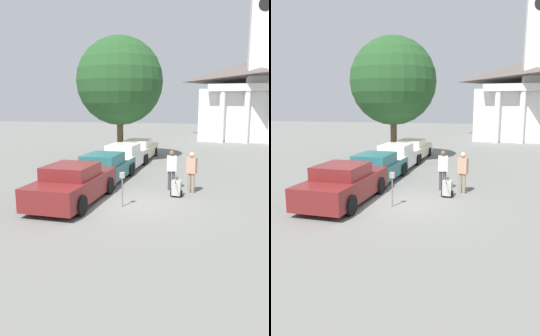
% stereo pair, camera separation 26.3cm
% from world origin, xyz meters
% --- Properties ---
extents(ground_plane, '(120.00, 120.00, 0.00)m').
position_xyz_m(ground_plane, '(0.00, 0.00, 0.00)').
color(ground_plane, slate).
extents(parked_car_maroon, '(2.13, 4.77, 1.52)m').
position_xyz_m(parked_car_maroon, '(-2.22, -0.25, 0.72)').
color(parked_car_maroon, maroon).
rests_on(parked_car_maroon, ground_plane).
extents(parked_car_teal, '(2.03, 5.17, 1.42)m').
position_xyz_m(parked_car_teal, '(-2.22, 3.35, 0.66)').
color(parked_car_teal, '#23666B').
rests_on(parked_car_teal, ground_plane).
extents(parked_car_white, '(2.02, 4.95, 1.50)m').
position_xyz_m(parked_car_white, '(-2.22, 6.91, 0.69)').
color(parked_car_white, silver).
rests_on(parked_car_white, ground_plane).
extents(parked_car_cream, '(2.02, 5.27, 1.39)m').
position_xyz_m(parked_car_cream, '(-2.22, 10.73, 0.65)').
color(parked_car_cream, beige).
rests_on(parked_car_cream, ground_plane).
extents(parking_meter, '(0.18, 0.09, 1.32)m').
position_xyz_m(parking_meter, '(-0.20, -0.39, 0.92)').
color(parking_meter, slate).
rests_on(parking_meter, ground_plane).
extents(person_worker, '(0.46, 0.31, 1.79)m').
position_xyz_m(person_worker, '(1.22, 2.54, 1.02)').
color(person_worker, '#3F3F47').
rests_on(person_worker, ground_plane).
extents(person_supervisor, '(0.47, 0.34, 1.79)m').
position_xyz_m(person_supervisor, '(2.12, 2.24, 1.02)').
color(person_supervisor, gray).
rests_on(person_supervisor, ground_plane).
extents(equipment_cart, '(0.48, 0.99, 1.00)m').
position_xyz_m(equipment_cart, '(1.58, 1.50, 0.39)').
color(equipment_cart, '#B2B2AD').
rests_on(equipment_cart, ground_plane).
extents(church, '(12.16, 16.77, 22.42)m').
position_xyz_m(church, '(7.09, 30.97, 5.00)').
color(church, white).
rests_on(church, ground_plane).
extents(shade_tree, '(5.87, 5.87, 8.29)m').
position_xyz_m(shade_tree, '(-3.42, 10.17, 5.35)').
color(shade_tree, brown).
rests_on(shade_tree, ground_plane).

